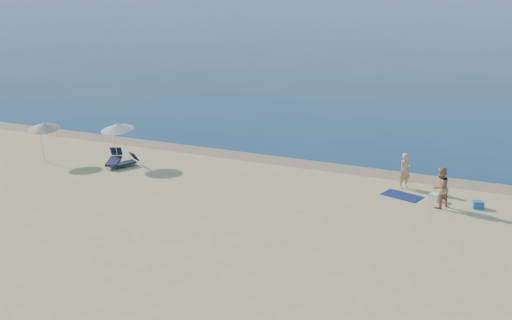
{
  "coord_description": "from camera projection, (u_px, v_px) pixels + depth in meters",
  "views": [
    {
      "loc": [
        9.05,
        -9.8,
        9.74
      ],
      "look_at": [
        -2.11,
        16.0,
        1.0
      ],
      "focal_mm": 45.0,
      "sensor_mm": 36.0,
      "label": 1
    }
  ],
  "objects": [
    {
      "name": "wet_sand_strip",
      "position": [
        322.0,
        166.0,
        31.91
      ],
      "size": [
        240.0,
        1.6,
        0.0
      ],
      "primitive_type": "cube",
      "color": "#847254",
      "rests_on": "ground"
    },
    {
      "name": "white_bag",
      "position": [
        434.0,
        197.0,
        27.19
      ],
      "size": [
        0.46,
        0.42,
        0.32
      ],
      "primitive_type": "cube",
      "rotation": [
        0.0,
        0.0,
        -0.31
      ],
      "color": "silver",
      "rests_on": "ground"
    },
    {
      "name": "umbrella_near",
      "position": [
        117.0,
        127.0,
        31.81
      ],
      "size": [
        2.06,
        2.08,
        2.15
      ],
      "rotation": [
        0.0,
        0.0,
        -0.29
      ],
      "color": "silver",
      "rests_on": "ground"
    },
    {
      "name": "blue_cooler",
      "position": [
        478.0,
        205.0,
        26.37
      ],
      "size": [
        0.5,
        0.42,
        0.31
      ],
      "primitive_type": "cube",
      "rotation": [
        0.0,
        0.0,
        0.31
      ],
      "color": "#1E60A6",
      "rests_on": "ground"
    },
    {
      "name": "beach_towel",
      "position": [
        402.0,
        196.0,
        27.78
      ],
      "size": [
        1.85,
        1.37,
        0.03
      ],
      "primitive_type": "cube",
      "rotation": [
        0.0,
        0.0,
        -0.3
      ],
      "color": "#0E1A47",
      "rests_on": "ground"
    },
    {
      "name": "sea",
      "position": [
        476.0,
        25.0,
        102.55
      ],
      "size": [
        240.0,
        160.0,
        0.01
      ],
      "primitive_type": "cube",
      "color": "navy",
      "rests_on": "ground"
    },
    {
      "name": "person_right",
      "position": [
        440.0,
        188.0,
        26.25
      ],
      "size": [
        1.02,
        1.06,
        1.73
      ],
      "primitive_type": "imported",
      "rotation": [
        0.0,
        0.0,
        -2.19
      ],
      "color": "#AC795A",
      "rests_on": "ground"
    },
    {
      "name": "umbrella_far",
      "position": [
        44.0,
        126.0,
        32.2
      ],
      "size": [
        1.97,
        1.99,
        2.1
      ],
      "rotation": [
        0.0,
        0.0,
        0.32
      ],
      "color": "silver",
      "rests_on": "ground"
    },
    {
      "name": "lounger_right",
      "position": [
        124.0,
        162.0,
        31.61
      ],
      "size": [
        1.15,
        1.57,
        0.67
      ],
      "rotation": [
        0.0,
        0.0,
        -0.49
      ],
      "color": "#131C36",
      "rests_on": "ground"
    },
    {
      "name": "lounger_left",
      "position": [
        114.0,
        159.0,
        31.99
      ],
      "size": [
        1.21,
        1.8,
        0.76
      ],
      "rotation": [
        0.0,
        0.0,
        0.42
      ],
      "color": "#151A3B",
      "rests_on": "ground"
    },
    {
      "name": "person_left",
      "position": [
        405.0,
        171.0,
        28.52
      ],
      "size": [
        0.68,
        0.7,
        1.62
      ],
      "primitive_type": "imported",
      "rotation": [
        0.0,
        0.0,
        0.85
      ],
      "color": "tan",
      "rests_on": "ground"
    }
  ]
}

